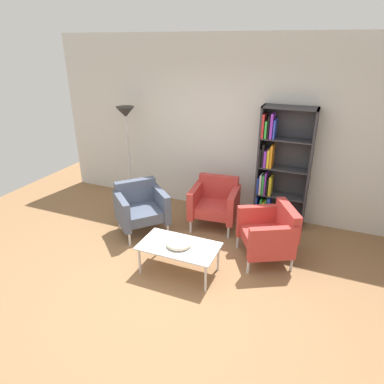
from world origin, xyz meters
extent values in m
plane|color=olive|center=(0.00, 0.00, 0.00)|extent=(8.32, 8.32, 0.00)
cube|color=silver|center=(0.00, 2.46, 1.45)|extent=(6.40, 0.12, 2.90)
cube|color=#333338|center=(0.58, 2.23, 0.95)|extent=(0.03, 0.30, 1.90)
cube|color=#333338|center=(1.35, 2.23, 0.95)|extent=(0.03, 0.30, 1.90)
cube|color=#333338|center=(0.97, 2.23, 1.89)|extent=(0.80, 0.30, 0.03)
cube|color=#333338|center=(0.97, 2.23, 0.01)|extent=(0.80, 0.30, 0.03)
cube|color=#333338|center=(0.97, 2.37, 0.95)|extent=(0.80, 0.02, 1.90)
cube|color=#333338|center=(0.97, 2.23, 0.49)|extent=(0.76, 0.28, 0.02)
cube|color=#333338|center=(0.97, 2.23, 0.95)|extent=(0.76, 0.28, 0.02)
cube|color=#333338|center=(0.97, 2.23, 1.41)|extent=(0.76, 0.28, 0.02)
cube|color=blue|center=(0.61, 2.21, 0.24)|extent=(0.02, 0.25, 0.41)
cube|color=blue|center=(0.64, 2.20, 0.17)|extent=(0.03, 0.22, 0.25)
cube|color=green|center=(0.69, 2.20, 0.22)|extent=(0.03, 0.23, 0.36)
cube|color=yellow|center=(0.73, 2.17, 0.20)|extent=(0.04, 0.17, 0.32)
cube|color=green|center=(0.77, 2.19, 0.23)|extent=(0.02, 0.20, 0.37)
cube|color=blue|center=(0.81, 2.20, 0.25)|extent=(0.04, 0.22, 0.41)
cube|color=blue|center=(0.61, 2.20, 0.63)|extent=(0.02, 0.22, 0.26)
cube|color=white|center=(0.65, 2.20, 0.66)|extent=(0.03, 0.21, 0.32)
cube|color=green|center=(0.69, 2.20, 0.66)|extent=(0.03, 0.22, 0.32)
cube|color=purple|center=(0.73, 2.19, 0.69)|extent=(0.02, 0.20, 0.37)
cube|color=black|center=(0.76, 2.20, 0.63)|extent=(0.03, 0.23, 0.26)
cube|color=yellow|center=(0.80, 2.19, 0.66)|extent=(0.04, 0.19, 0.31)
cube|color=black|center=(0.61, 2.18, 1.11)|extent=(0.03, 0.19, 0.29)
cube|color=black|center=(0.65, 2.18, 1.14)|extent=(0.03, 0.18, 0.36)
cube|color=purple|center=(0.69, 2.20, 1.09)|extent=(0.04, 0.23, 0.26)
cube|color=yellow|center=(0.74, 2.19, 1.10)|extent=(0.03, 0.19, 0.28)
cube|color=orange|center=(0.78, 2.21, 1.14)|extent=(0.03, 0.24, 0.35)
cube|color=red|center=(0.62, 2.19, 1.60)|extent=(0.03, 0.21, 0.36)
cube|color=green|center=(0.66, 2.18, 1.55)|extent=(0.03, 0.18, 0.26)
cube|color=black|center=(0.70, 2.18, 1.59)|extent=(0.02, 0.17, 0.34)
cube|color=purple|center=(0.74, 2.18, 1.61)|extent=(0.04, 0.19, 0.37)
cube|color=blue|center=(0.79, 2.20, 1.56)|extent=(0.02, 0.23, 0.28)
cube|color=silver|center=(0.02, 0.38, 0.39)|extent=(1.00, 0.56, 0.02)
cylinder|color=silver|center=(-0.43, 0.15, 0.19)|extent=(0.03, 0.03, 0.38)
cylinder|color=silver|center=(0.47, 0.15, 0.19)|extent=(0.03, 0.03, 0.38)
cylinder|color=silver|center=(-0.43, 0.61, 0.19)|extent=(0.03, 0.03, 0.38)
cylinder|color=silver|center=(0.47, 0.61, 0.19)|extent=(0.03, 0.03, 0.38)
cylinder|color=beige|center=(0.02, 0.38, 0.41)|extent=(0.13, 0.13, 0.02)
cylinder|color=beige|center=(0.02, 0.38, 0.43)|extent=(0.32, 0.32, 0.02)
torus|color=beige|center=(0.02, 0.38, 0.44)|extent=(0.32, 0.32, 0.02)
cube|color=#B73833|center=(0.03, 1.70, 0.32)|extent=(0.69, 0.64, 0.16)
cube|color=#B73833|center=(0.01, 1.97, 0.59)|extent=(0.65, 0.18, 0.38)
cube|color=#B73833|center=(-0.27, 1.65, 0.43)|extent=(0.16, 0.63, 0.46)
cube|color=#B73833|center=(0.34, 1.71, 0.43)|extent=(0.16, 0.63, 0.46)
cylinder|color=silver|center=(-0.24, 1.36, 0.12)|extent=(0.04, 0.04, 0.24)
cylinder|color=silver|center=(0.36, 1.42, 0.12)|extent=(0.04, 0.04, 0.24)
cylinder|color=silver|center=(-0.29, 1.94, 0.12)|extent=(0.04, 0.04, 0.24)
cylinder|color=silver|center=(0.30, 2.00, 0.12)|extent=(0.04, 0.04, 0.24)
cube|color=#B73833|center=(0.98, 1.11, 0.32)|extent=(0.82, 0.84, 0.16)
cube|color=#B73833|center=(1.22, 1.24, 0.59)|extent=(0.41, 0.62, 0.38)
cube|color=#B73833|center=(0.81, 1.37, 0.43)|extent=(0.59, 0.39, 0.46)
cube|color=#B73833|center=(1.11, 0.83, 0.43)|extent=(0.59, 0.39, 0.46)
cylinder|color=silver|center=(0.56, 1.22, 0.12)|extent=(0.04, 0.04, 0.24)
cylinder|color=silver|center=(0.85, 0.70, 0.12)|extent=(0.04, 0.04, 0.24)
cylinder|color=silver|center=(1.07, 1.50, 0.12)|extent=(0.04, 0.04, 0.24)
cylinder|color=silver|center=(1.36, 0.98, 0.12)|extent=(0.04, 0.04, 0.24)
cube|color=#4C566B|center=(-0.94, 1.10, 0.32)|extent=(0.86, 0.86, 0.16)
cube|color=#4C566B|center=(-1.14, 1.28, 0.59)|extent=(0.52, 0.56, 0.38)
cube|color=#4C566B|center=(-1.13, 0.85, 0.43)|extent=(0.53, 0.49, 0.46)
cube|color=#4C566B|center=(-0.72, 1.32, 0.43)|extent=(0.53, 0.49, 0.46)
cylinder|color=silver|center=(-0.91, 0.67, 0.12)|extent=(0.04, 0.04, 0.24)
cylinder|color=silver|center=(-0.51, 1.12, 0.12)|extent=(0.04, 0.04, 0.24)
cylinder|color=silver|center=(-1.34, 1.06, 0.12)|extent=(0.04, 0.04, 0.24)
cylinder|color=silver|center=(-0.94, 1.50, 0.12)|extent=(0.04, 0.04, 0.24)
cylinder|color=silver|center=(-1.75, 2.07, 0.01)|extent=(0.28, 0.28, 0.02)
cylinder|color=silver|center=(-1.75, 2.07, 0.85)|extent=(0.03, 0.03, 1.65)
cone|color=#2D2D2D|center=(-1.75, 2.07, 1.65)|extent=(0.32, 0.32, 0.18)
camera|label=1|loc=(1.60, -2.94, 2.76)|focal=32.05mm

